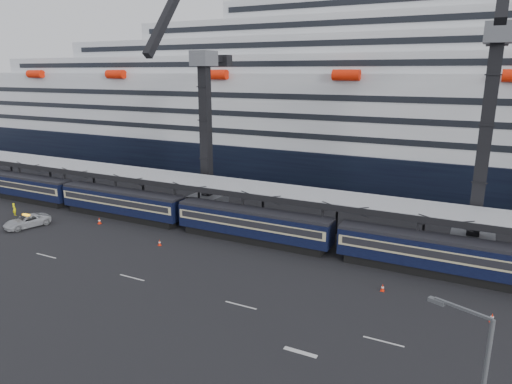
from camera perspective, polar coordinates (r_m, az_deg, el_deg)
ground at (r=42.49m, az=3.16°, el=-12.22°), size 260.00×260.00×0.00m
lane_markings at (r=35.93m, az=12.20°, el=-18.03°), size 111.00×4.27×0.02m
train at (r=51.78m, az=2.92°, el=-4.48°), size 133.05×3.00×4.05m
canopy at (r=52.91m, az=9.34°, el=-0.78°), size 130.00×6.25×5.53m
cruise_ship at (r=82.63m, az=15.66°, el=9.46°), size 214.09×28.84×34.00m
crane_dark_near at (r=64.21m, az=-6.52°, el=8.14°), size 4.50×17.75×35.08m
crane_dark_mid at (r=52.69m, az=26.80°, el=6.77°), size 4.50×18.24×39.64m
pickup_truck at (r=65.40m, az=-26.72°, el=-3.27°), size 3.98×6.05×1.55m
worker at (r=71.33m, az=-27.97°, el=-1.91°), size 0.70×0.51×1.77m
traffic_cone_b at (r=63.13m, az=-18.99°, el=-3.41°), size 0.43×0.43×0.85m
traffic_cone_c at (r=53.65m, az=-11.97°, el=-6.21°), size 0.35×0.35×0.70m
traffic_cone_d at (r=43.76m, az=15.54°, el=-11.43°), size 0.35×0.35×0.70m
traffic_cone_e at (r=42.03m, az=27.42°, el=-13.75°), size 0.38×0.38×0.76m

